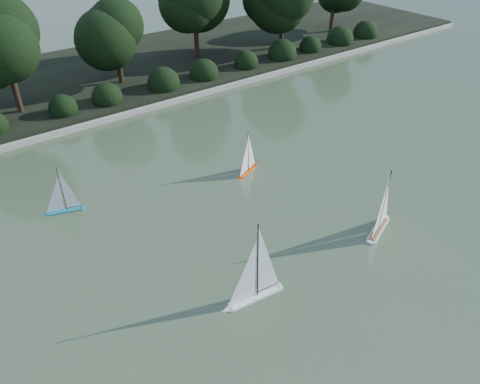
# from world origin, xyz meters

# --- Properties ---
(ground) EXTENTS (80.00, 80.00, 0.00)m
(ground) POSITION_xyz_m (0.00, 0.00, 0.00)
(ground) COLOR #354529
(ground) RESTS_ON ground
(pond_coping) EXTENTS (40.00, 0.35, 0.18)m
(pond_coping) POSITION_xyz_m (0.00, 9.00, 0.09)
(pond_coping) COLOR gray
(pond_coping) RESTS_ON ground
(far_bank) EXTENTS (40.00, 8.00, 0.30)m
(far_bank) POSITION_xyz_m (0.00, 13.00, 0.15)
(far_bank) COLOR black
(far_bank) RESTS_ON ground
(tree_line) EXTENTS (26.31, 3.93, 4.39)m
(tree_line) POSITION_xyz_m (1.23, 11.44, 2.64)
(tree_line) COLOR black
(tree_line) RESTS_ON ground
(shrub_hedge) EXTENTS (29.10, 1.10, 1.10)m
(shrub_hedge) POSITION_xyz_m (0.00, 9.90, 0.45)
(shrub_hedge) COLOR black
(shrub_hedge) RESTS_ON ground
(sailboat_white_a) EXTENTS (1.42, 0.38, 1.93)m
(sailboat_white_a) POSITION_xyz_m (-1.81, -0.53, 0.30)
(sailboat_white_a) COLOR white
(sailboat_white_a) RESTS_ON ground
(sailboat_white_b) EXTENTS (1.31, 0.65, 1.83)m
(sailboat_white_b) POSITION_xyz_m (2.10, -0.59, 0.28)
(sailboat_white_b) COLOR white
(sailboat_white_b) RESTS_ON ground
(sailboat_orange) EXTENTS (0.96, 0.47, 1.33)m
(sailboat_orange) POSITION_xyz_m (1.08, 3.36, 0.21)
(sailboat_orange) COLOR #E54500
(sailboat_orange) RESTS_ON ground
(sailboat_teal) EXTENTS (1.00, 0.46, 1.39)m
(sailboat_teal) POSITION_xyz_m (-3.81, 4.67, 0.22)
(sailboat_teal) COLOR teal
(sailboat_teal) RESTS_ON ground
(race_buoy) EXTENTS (0.13, 0.13, 0.13)m
(race_buoy) POSITION_xyz_m (-1.69, -0.43, 0.00)
(race_buoy) COLOR red
(race_buoy) RESTS_ON ground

